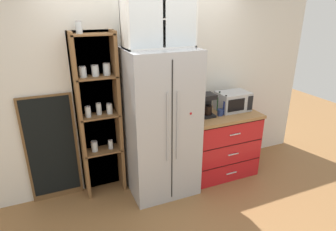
# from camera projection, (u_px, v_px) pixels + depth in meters

# --- Properties ---
(ground_plane) EXTENTS (10.68, 10.68, 0.00)m
(ground_plane) POSITION_uv_depth(u_px,v_px,m) (161.00, 186.00, 3.91)
(ground_plane) COLOR olive
(wall_back_cream) EXTENTS (4.98, 0.10, 2.55)m
(wall_back_cream) POSITION_uv_depth(u_px,v_px,m) (149.00, 89.00, 3.79)
(wall_back_cream) COLOR silver
(wall_back_cream) RESTS_ON ground
(refrigerator) EXTENTS (0.83, 0.72, 1.86)m
(refrigerator) POSITION_uv_depth(u_px,v_px,m) (161.00, 124.00, 3.57)
(refrigerator) COLOR #ADAFB5
(refrigerator) RESTS_ON ground
(pantry_shelf_column) EXTENTS (0.53, 0.28, 2.15)m
(pantry_shelf_column) POSITION_uv_depth(u_px,v_px,m) (98.00, 113.00, 3.51)
(pantry_shelf_column) COLOR brown
(pantry_shelf_column) RESTS_ON ground
(counter_cabinet) EXTENTS (0.98, 0.66, 0.92)m
(counter_cabinet) POSITION_uv_depth(u_px,v_px,m) (220.00, 143.00, 4.11)
(counter_cabinet) COLOR red
(counter_cabinet) RESTS_ON ground
(microwave) EXTENTS (0.44, 0.33, 0.26)m
(microwave) POSITION_uv_depth(u_px,v_px,m) (233.00, 101.00, 4.01)
(microwave) COLOR #ADAFB5
(microwave) RESTS_ON counter_cabinet
(coffee_maker) EXTENTS (0.17, 0.20, 0.31)m
(coffee_maker) POSITION_uv_depth(u_px,v_px,m) (207.00, 104.00, 3.80)
(coffee_maker) COLOR black
(coffee_maker) RESTS_ON counter_cabinet
(mug_red) EXTENTS (0.12, 0.09, 0.08)m
(mug_red) POSITION_uv_depth(u_px,v_px,m) (196.00, 114.00, 3.78)
(mug_red) COLOR red
(mug_red) RESTS_ON counter_cabinet
(mug_navy) EXTENTS (0.11, 0.08, 0.09)m
(mug_navy) POSITION_uv_depth(u_px,v_px,m) (220.00, 112.00, 3.84)
(mug_navy) COLOR navy
(mug_navy) RESTS_ON counter_cabinet
(bottle_green) EXTENTS (0.06, 0.06, 0.28)m
(bottle_green) POSITION_uv_depth(u_px,v_px,m) (219.00, 102.00, 3.99)
(bottle_green) COLOR #285B33
(bottle_green) RESTS_ON counter_cabinet
(bottle_cobalt) EXTENTS (0.06, 0.06, 0.27)m
(bottle_cobalt) POSITION_uv_depth(u_px,v_px,m) (225.00, 106.00, 3.85)
(bottle_cobalt) COLOR navy
(bottle_cobalt) RESTS_ON counter_cabinet
(upper_cabinet) EXTENTS (0.80, 0.32, 0.63)m
(upper_cabinet) POSITION_uv_depth(u_px,v_px,m) (158.00, 19.00, 3.16)
(upper_cabinet) COLOR silver
(upper_cabinet) RESTS_ON refrigerator
(chalkboard_menu) EXTENTS (0.60, 0.04, 1.36)m
(chalkboard_menu) POSITION_uv_depth(u_px,v_px,m) (52.00, 149.00, 3.47)
(chalkboard_menu) COLOR brown
(chalkboard_menu) RESTS_ON ground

